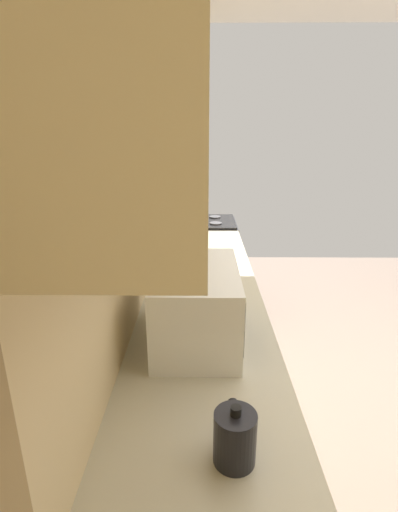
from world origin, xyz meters
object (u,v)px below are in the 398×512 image
microwave (197,304)px  bowl (215,258)px  oven_range (203,267)px  kettle (235,437)px

microwave → bowl: microwave is taller
oven_range → microwave: bearing=179.2°
microwave → bowl: 0.94m
bowl → oven_range: bearing=3.9°
oven_range → microwave: 2.13m
oven_range → bowl: (-1.12, -0.08, 0.48)m
microwave → kettle: microwave is taller
oven_range → microwave: size_ratio=2.04×
microwave → kettle: bearing=-170.2°
oven_range → kettle: (-2.65, -0.08, 0.51)m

